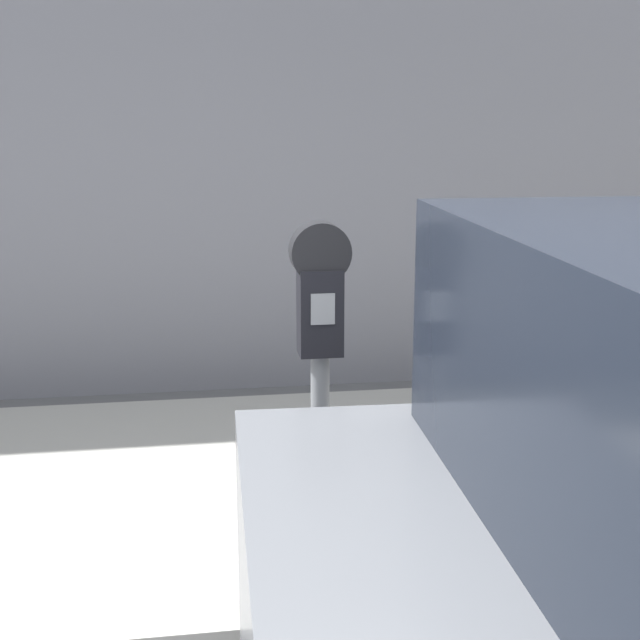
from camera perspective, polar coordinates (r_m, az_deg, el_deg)
name	(u,v)px	position (r m, az deg, el deg)	size (l,w,h in m)	color
sidewalk	(334,483)	(4.86, 0.92, -10.40)	(24.00, 2.80, 0.11)	#ADAAA3
parking_meter	(320,344)	(3.40, 0.00, -1.56)	(0.23, 0.14, 1.49)	slate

